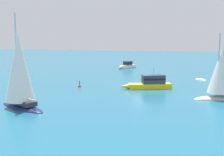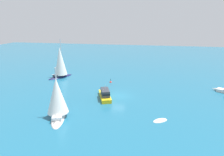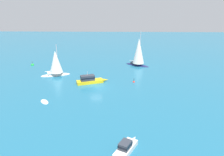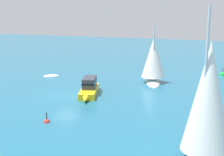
% 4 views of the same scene
% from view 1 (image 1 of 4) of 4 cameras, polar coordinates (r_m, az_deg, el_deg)
% --- Properties ---
extents(ground_plane, '(160.00, 160.00, 0.00)m').
position_cam_1_polar(ground_plane, '(47.46, 4.93, -1.28)').
color(ground_plane, '#1E607F').
extents(cabin_cruiser, '(3.33, 5.09, 1.43)m').
position_cam_1_polar(cabin_cruiser, '(68.98, 2.60, 2.17)').
color(cabin_cruiser, silver).
rests_on(cabin_cruiser, ground).
extents(tender, '(2.30, 2.55, 0.44)m').
position_cam_1_polar(tender, '(54.58, 15.00, -0.29)').
color(tender, silver).
rests_on(tender, ground).
extents(motor_cruiser, '(7.08, 3.56, 2.74)m').
position_cam_1_polar(motor_cruiser, '(44.96, 6.58, -0.85)').
color(motor_cruiser, yellow).
rests_on(motor_cruiser, ground).
extents(sloop, '(6.75, 5.03, 9.92)m').
position_cam_1_polar(sloop, '(34.49, -15.61, 0.83)').
color(sloop, '#191E4C').
rests_on(sloop, ground).
extents(ketch, '(7.16, 4.08, 7.93)m').
position_cam_1_polar(ketch, '(39.59, 18.41, 0.41)').
color(ketch, silver).
rests_on(ketch, ground).
extents(mooring_buoy, '(0.52, 0.52, 1.12)m').
position_cam_1_polar(mooring_buoy, '(46.26, -5.61, -1.52)').
color(mooring_buoy, red).
rests_on(mooring_buoy, ground).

